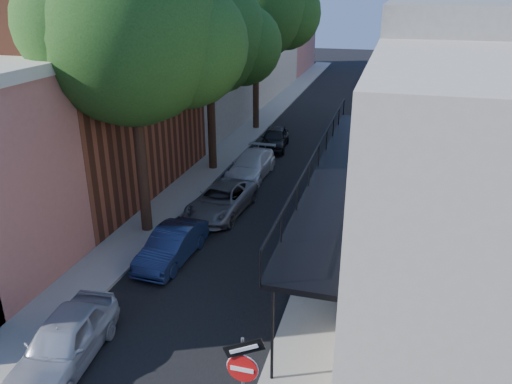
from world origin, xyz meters
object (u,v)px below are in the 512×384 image
Objects in this scene: parked_car_d at (251,165)px; parked_car_b at (172,245)px; oak_mid at (217,39)px; sign_post at (243,373)px; parked_car_a at (64,341)px; parked_car_e at (274,138)px; parked_car_c at (221,200)px; oak_near at (144,35)px; oak_far at (263,7)px.

parked_car_b is at bearing -91.08° from parked_car_d.
sign_post is at bearing -69.14° from oak_mid.
sign_post reaches higher than parked_car_a.
parked_car_d is at bearing -95.69° from parked_car_e.
oak_mid is (-6.58, 17.26, 5.02)m from sign_post.
parked_car_a is 1.04× the size of parked_car_e.
oak_mid is at bearing 102.38° from parked_car_b.
parked_car_c is at bearing -88.79° from parked_car_d.
oak_near reaches higher than sign_post.
oak_mid is (-0.05, 7.97, -0.82)m from oak_near.
sign_post is 0.73× the size of parked_car_a.
parked_car_b is (0.47, 5.84, -0.07)m from parked_car_a.
parked_car_a is at bearing -82.09° from oak_near.
sign_post reaches higher than parked_car_e.
oak_mid is at bearing -90.41° from oak_far.
parked_car_c is at bearing 111.47° from sign_post.
oak_far is at bearing 86.34° from parked_car_a.
oak_near is at bearing 129.07° from parked_car_b.
parked_car_b is (1.59, -2.20, -7.25)m from oak_near.
parked_car_c is at bearing 49.50° from oak_near.
sign_post is 0.76× the size of parked_car_e.
parked_car_e is at bearing 91.74° from parked_car_b.
parked_car_b is at bearing -90.74° from parked_car_c.
parked_car_a is 10.38m from parked_car_c.
parked_car_b is 0.97× the size of parked_car_e.
parked_car_a is at bearing -85.82° from oak_mid.
parked_car_a is (-5.41, 1.24, -1.34)m from sign_post.
parked_car_c is 1.17× the size of parked_car_e.
parked_car_b is at bearing -97.15° from parked_car_e.
parked_car_a reaches higher than parked_car_e.
parked_car_a is at bearing -98.06° from parked_car_e.
parked_car_a is 15.24m from parked_car_d.
oak_far is 9.04m from parked_car_e.
oak_mid reaches higher than sign_post.
parked_car_c is at bearing -95.69° from parked_car_e.
parked_car_a is 0.90× the size of parked_car_d.
parked_car_e is (2.02, 4.52, -6.39)m from oak_mid.
oak_mid is 0.86× the size of oak_far.
parked_car_a is at bearing -87.47° from oak_far.
oak_far reaches higher than oak_mid.
parked_car_b is (-4.93, 7.08, -1.41)m from sign_post.
oak_mid is at bearing 159.52° from parked_car_d.
oak_near is 17.01m from oak_far.
parked_car_c is at bearing 88.45° from parked_car_b.
oak_near is 2.98× the size of parked_car_b.
parked_car_a is 20.56m from parked_car_e.
oak_far is 2.91× the size of parked_car_a.
parked_car_e is at bearing 81.45° from parked_car_a.
parked_car_e is (-4.56, 21.78, -1.37)m from sign_post.
sign_post is 12.53m from parked_car_c.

